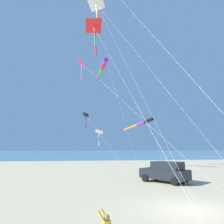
{
  "coord_description": "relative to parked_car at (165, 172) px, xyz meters",
  "views": [
    {
      "loc": [
        -10.38,
        5.58,
        2.98
      ],
      "look_at": [
        11.34,
        2.22,
        6.83
      ],
      "focal_mm": 33.8,
      "sensor_mm": 36.0,
      "label": 1
    }
  ],
  "objects": [
    {
      "name": "kite_delta_small_distant",
      "position": [
        -3.88,
        7.66,
        8.22
      ],
      "size": [
        8.81,
        6.82,
        9.47
      ],
      "color": "#EF4C93",
      "rests_on": "ground_plane"
    },
    {
      "name": "kite_windsock_white_trailing",
      "position": [
        16.03,
        4.04,
        16.07
      ],
      "size": [
        17.59,
        3.4,
        17.87
      ],
      "color": "purple",
      "rests_on": "ground_plane"
    },
    {
      "name": "parked_car",
      "position": [
        0.0,
        0.0,
        0.0
      ],
      "size": [
        4.55,
        4.05,
        1.85
      ],
      "color": "black",
      "rests_on": "ground_plane"
    },
    {
      "name": "kite_windsock_green_low_center",
      "position": [
        15.95,
        -2.72,
        6.37
      ],
      "size": [
        19.53,
        3.67,
        8.01
      ],
      "color": "black",
      "rests_on": "ground_plane"
    },
    {
      "name": "kite_delta_red_high_left",
      "position": [
        19.26,
        6.6,
        8.08
      ],
      "size": [
        15.1,
        5.04,
        9.56
      ],
      "color": "black",
      "rests_on": "ground_plane"
    },
    {
      "name": "cooler_box",
      "position": [
        2.88,
        -0.42,
        -0.74
      ],
      "size": [
        0.62,
        0.42,
        0.42
      ],
      "color": "yellow",
      "rests_on": "ground_plane"
    },
    {
      "name": "ocean_water_strip",
      "position": [
        156.64,
        2.19,
        -0.95
      ],
      "size": [
        240.0,
        600.0,
        0.01
      ],
      "primitive_type": "cube",
      "color": "teal",
      "rests_on": "ground_plane"
    },
    {
      "name": "kite_delta_striped_overhead",
      "position": [
        -3.84,
        6.83,
        11.32
      ],
      "size": [
        12.32,
        3.01,
        12.76
      ],
      "color": "red",
      "rests_on": "ground_plane"
    },
    {
      "name": "kite_delta_purple_drifting",
      "position": [
        -3.25,
        6.64,
        13.88
      ],
      "size": [
        10.22,
        6.47,
        15.31
      ],
      "color": "white",
      "rests_on": "ground_plane"
    },
    {
      "name": "ground_plane",
      "position": [
        -8.36,
        2.19,
        -0.95
      ],
      "size": [
        600.0,
        600.0,
        0.0
      ],
      "primitive_type": "plane",
      "color": "#C6B58C"
    },
    {
      "name": "kite_windsock_black_fish_shape",
      "position": [
        1.73,
        6.52,
        17.9
      ],
      "size": [
        15.0,
        4.49,
        19.22
      ],
      "color": "green",
      "rests_on": "ground_plane"
    },
    {
      "name": "kite_delta_blue_topmost",
      "position": [
        8.54,
        5.17,
        4.19
      ],
      "size": [
        3.64,
        4.02,
        5.51
      ],
      "color": "white",
      "rests_on": "ground_plane"
    }
  ]
}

